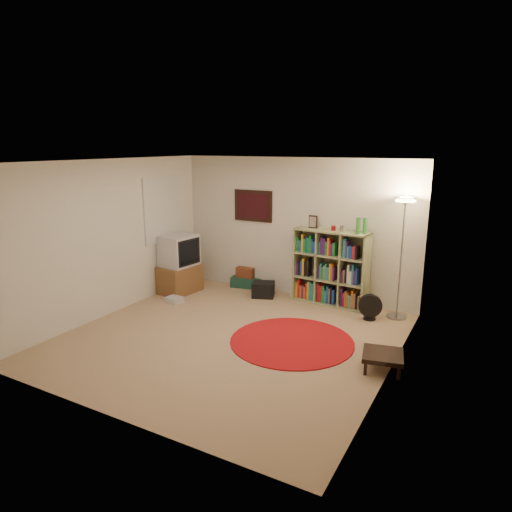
{
  "coord_description": "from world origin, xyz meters",
  "views": [
    {
      "loc": [
        3.26,
        -5.18,
        2.73
      ],
      "look_at": [
        0.1,
        0.6,
        1.1
      ],
      "focal_mm": 32.0,
      "sensor_mm": 36.0,
      "label": 1
    }
  ],
  "objects": [
    {
      "name": "tv_stand",
      "position": [
        -1.93,
        1.34,
        0.53
      ],
      "size": [
        0.61,
        0.81,
        1.09
      ],
      "rotation": [
        0.0,
        0.0,
        -0.12
      ],
      "color": "brown",
      "rests_on": "ground"
    },
    {
      "name": "side_table",
      "position": [
        2.16,
        0.09,
        0.19
      ],
      "size": [
        0.58,
        0.58,
        0.22
      ],
      "rotation": [
        0.0,
        0.0,
        0.22
      ],
      "color": "black",
      "rests_on": "ground"
    },
    {
      "name": "suitcase",
      "position": [
        -0.99,
        2.26,
        0.1
      ],
      "size": [
        0.67,
        0.5,
        0.19
      ],
      "rotation": [
        0.0,
        0.0,
        0.2
      ],
      "color": "#153C31",
      "rests_on": "ground"
    },
    {
      "name": "bookshelf",
      "position": [
        0.74,
        2.08,
        0.63
      ],
      "size": [
        1.33,
        0.48,
        1.56
      ],
      "rotation": [
        0.0,
        0.0,
        -0.08
      ],
      "color": "#8B9362",
      "rests_on": "ground"
    },
    {
      "name": "red_rug",
      "position": [
        0.84,
        0.3,
        0.01
      ],
      "size": [
        1.76,
        1.76,
        0.02
      ],
      "color": "maroon",
      "rests_on": "ground"
    },
    {
      "name": "floor_lamp",
      "position": [
        1.94,
        1.96,
        1.62
      ],
      "size": [
        0.46,
        0.46,
        1.95
      ],
      "rotation": [
        0.0,
        0.0,
        -0.25
      ],
      "color": "#97979B",
      "rests_on": "ground"
    },
    {
      "name": "duffel_bag",
      "position": [
        -0.43,
        1.85,
        0.14
      ],
      "size": [
        0.48,
        0.44,
        0.27
      ],
      "rotation": [
        0.0,
        0.0,
        0.36
      ],
      "color": "black",
      "rests_on": "ground"
    },
    {
      "name": "room",
      "position": [
        -0.05,
        0.05,
        1.26
      ],
      "size": [
        4.54,
        4.54,
        2.54
      ],
      "color": "#A07F5E",
      "rests_on": "ground"
    },
    {
      "name": "wicker_basket",
      "position": [
        -1.0,
        2.24,
        0.29
      ],
      "size": [
        0.36,
        0.27,
        0.2
      ],
      "rotation": [
        0.0,
        0.0,
        0.06
      ],
      "color": "#5B2916",
      "rests_on": "suitcase"
    },
    {
      "name": "dvd_box",
      "position": [
        -1.66,
        0.82,
        0.05
      ],
      "size": [
        0.31,
        0.27,
        0.09
      ],
      "rotation": [
        0.0,
        0.0,
        -0.13
      ],
      "color": "silver",
      "rests_on": "ground"
    },
    {
      "name": "floor_fan",
      "position": [
        1.58,
        1.65,
        0.21
      ],
      "size": [
        0.38,
        0.25,
        0.43
      ],
      "rotation": [
        0.0,
        0.0,
        0.35
      ],
      "color": "black",
      "rests_on": "ground"
    },
    {
      "name": "paper_towel",
      "position": [
        0.03,
        2.15,
        0.11
      ],
      "size": [
        0.13,
        0.13,
        0.23
      ],
      "rotation": [
        0.0,
        0.0,
        -0.19
      ],
      "color": "silver",
      "rests_on": "ground"
    }
  ]
}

